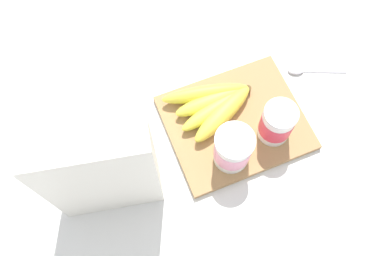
{
  "coord_description": "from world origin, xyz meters",
  "views": [
    {
      "loc": [
        0.22,
        0.3,
        0.81
      ],
      "look_at": [
        0.1,
        0.0,
        0.06
      ],
      "focal_mm": 38.56,
      "sensor_mm": 36.0,
      "label": 1
    }
  ],
  "objects_px": {
    "yogurt_cup_back": "(233,149)",
    "spoon": "(308,70)",
    "cereal_box": "(101,170)",
    "banana_bunch": "(214,104)",
    "cutting_board": "(235,123)",
    "yogurt_cup_front": "(277,123)"
  },
  "relations": [
    {
      "from": "spoon",
      "to": "cutting_board",
      "type": "bearing_deg",
      "value": 15.41
    },
    {
      "from": "cutting_board",
      "to": "yogurt_cup_back",
      "type": "relative_size",
      "value": 2.96
    },
    {
      "from": "yogurt_cup_back",
      "to": "cereal_box",
      "type": "bearing_deg",
      "value": -5.88
    },
    {
      "from": "cereal_box",
      "to": "yogurt_cup_front",
      "type": "distance_m",
      "value": 0.36
    },
    {
      "from": "cutting_board",
      "to": "yogurt_cup_front",
      "type": "xyz_separation_m",
      "value": [
        -0.06,
        0.05,
        0.05
      ]
    },
    {
      "from": "cereal_box",
      "to": "yogurt_cup_back",
      "type": "height_order",
      "value": "cereal_box"
    },
    {
      "from": "cutting_board",
      "to": "spoon",
      "type": "distance_m",
      "value": 0.21
    },
    {
      "from": "cereal_box",
      "to": "banana_bunch",
      "type": "relative_size",
      "value": 1.44
    },
    {
      "from": "yogurt_cup_back",
      "to": "spoon",
      "type": "relative_size",
      "value": 0.75
    },
    {
      "from": "cereal_box",
      "to": "banana_bunch",
      "type": "xyz_separation_m",
      "value": [
        -0.25,
        -0.09,
        -0.11
      ]
    },
    {
      "from": "cutting_board",
      "to": "cereal_box",
      "type": "distance_m",
      "value": 0.32
    },
    {
      "from": "cutting_board",
      "to": "spoon",
      "type": "relative_size",
      "value": 2.22
    },
    {
      "from": "yogurt_cup_front",
      "to": "cutting_board",
      "type": "bearing_deg",
      "value": -40.29
    },
    {
      "from": "banana_bunch",
      "to": "spoon",
      "type": "bearing_deg",
      "value": -177.31
    },
    {
      "from": "cereal_box",
      "to": "yogurt_cup_front",
      "type": "height_order",
      "value": "cereal_box"
    },
    {
      "from": "yogurt_cup_back",
      "to": "spoon",
      "type": "xyz_separation_m",
      "value": [
        -0.25,
        -0.13,
        -0.06
      ]
    },
    {
      "from": "cereal_box",
      "to": "yogurt_cup_back",
      "type": "xyz_separation_m",
      "value": [
        -0.24,
        0.02,
        -0.08
      ]
    },
    {
      "from": "yogurt_cup_front",
      "to": "banana_bunch",
      "type": "xyz_separation_m",
      "value": [
        0.09,
        -0.1,
        -0.03
      ]
    },
    {
      "from": "cereal_box",
      "to": "yogurt_cup_front",
      "type": "relative_size",
      "value": 2.92
    },
    {
      "from": "cutting_board",
      "to": "spoon",
      "type": "height_order",
      "value": "cutting_board"
    },
    {
      "from": "cutting_board",
      "to": "banana_bunch",
      "type": "distance_m",
      "value": 0.06
    },
    {
      "from": "banana_bunch",
      "to": "spoon",
      "type": "relative_size",
      "value": 1.51
    }
  ]
}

